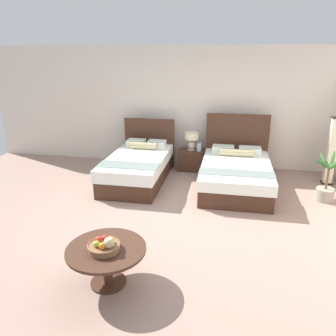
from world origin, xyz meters
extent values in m
cube|color=gray|center=(0.00, 0.00, -0.01)|extent=(10.09, 9.74, 0.02)
cube|color=beige|center=(0.00, 3.07, 1.36)|extent=(10.09, 0.12, 2.73)
cube|color=#41261A|center=(-1.00, 1.63, 0.16)|extent=(1.09, 2.07, 0.33)
cube|color=white|center=(-1.00, 1.63, 0.44)|extent=(1.13, 2.11, 0.23)
cube|color=#41261A|center=(-1.00, 2.69, 0.57)|extent=(1.17, 0.06, 1.13)
cube|color=white|center=(-1.24, 2.40, 0.63)|extent=(0.39, 0.30, 0.14)
cube|color=white|center=(-0.76, 2.40, 0.63)|extent=(0.39, 0.30, 0.14)
cylinder|color=tan|center=(-1.00, 2.16, 0.64)|extent=(0.60, 0.15, 0.15)
cube|color=slate|center=(-1.00, 1.02, 0.57)|extent=(1.15, 0.42, 0.01)
cube|color=#41261A|center=(1.00, 1.63, 0.16)|extent=(1.29, 2.06, 0.31)
cube|color=white|center=(1.00, 1.63, 0.42)|extent=(1.33, 2.10, 0.20)
cube|color=#41261A|center=(1.00, 2.69, 0.65)|extent=(1.37, 0.06, 1.31)
cube|color=white|center=(0.72, 2.40, 0.59)|extent=(0.46, 0.30, 0.14)
cube|color=white|center=(1.28, 2.40, 0.59)|extent=(0.46, 0.30, 0.14)
cylinder|color=tan|center=(1.00, 2.16, 0.59)|extent=(0.71, 0.15, 0.15)
cube|color=slate|center=(1.00, 1.09, 0.52)|extent=(1.35, 0.37, 0.01)
cube|color=#41261A|center=(0.00, 2.58, 0.24)|extent=(0.58, 0.41, 0.47)
sphere|color=tan|center=(0.00, 2.36, 0.31)|extent=(0.02, 0.02, 0.02)
cylinder|color=beige|center=(0.00, 2.60, 0.48)|extent=(0.16, 0.16, 0.02)
ellipsoid|color=beige|center=(0.00, 2.60, 0.59)|extent=(0.16, 0.16, 0.19)
cylinder|color=#99844C|center=(0.00, 2.60, 0.70)|extent=(0.02, 0.02, 0.04)
cylinder|color=beige|center=(0.00, 2.60, 0.80)|extent=(0.31, 0.31, 0.15)
cylinder|color=#B4B4C5|center=(0.18, 2.54, 0.56)|extent=(0.11, 0.11, 0.17)
torus|color=#B4B4C5|center=(0.18, 2.54, 0.65)|extent=(0.10, 0.10, 0.01)
cylinder|color=#41261A|center=(-0.46, -1.57, 0.01)|extent=(0.42, 0.42, 0.02)
cylinder|color=#41261A|center=(-0.46, -1.57, 0.22)|extent=(0.11, 0.11, 0.44)
cylinder|color=#41261A|center=(-0.46, -1.57, 0.46)|extent=(0.91, 0.91, 0.04)
cylinder|color=brown|center=(-0.46, -1.61, 0.51)|extent=(0.35, 0.35, 0.07)
torus|color=brown|center=(-0.46, -1.61, 0.55)|extent=(0.37, 0.37, 0.02)
sphere|color=#92B13F|center=(-0.52, -1.66, 0.58)|extent=(0.07, 0.07, 0.07)
sphere|color=orange|center=(-0.45, -1.69, 0.58)|extent=(0.08, 0.08, 0.08)
sphere|color=#C0B985|center=(-0.39, -1.64, 0.60)|extent=(0.12, 0.12, 0.12)
sphere|color=gold|center=(-0.40, -1.56, 0.58)|extent=(0.08, 0.08, 0.08)
sphere|color=red|center=(-0.47, -1.53, 0.58)|extent=(0.08, 0.08, 0.08)
sphere|color=red|center=(-0.54, -1.58, 0.58)|extent=(0.08, 0.08, 0.08)
cube|color=black|center=(2.87, 2.27, 0.01)|extent=(0.20, 0.20, 0.03)
cube|color=#F6E3C3|center=(2.87, 2.27, 0.70)|extent=(0.16, 0.16, 1.33)
cylinder|color=gray|center=(2.61, 1.37, 0.11)|extent=(0.32, 0.32, 0.23)
cylinder|color=brown|center=(2.61, 1.37, 0.42)|extent=(0.04, 0.04, 0.38)
ellipsoid|color=#366930|center=(2.68, 1.50, 0.75)|extent=(0.18, 0.31, 0.33)
ellipsoid|color=#366930|center=(2.54, 1.47, 0.72)|extent=(0.19, 0.25, 0.29)
ellipsoid|color=#366930|center=(2.49, 1.36, 0.70)|extent=(0.29, 0.09, 0.23)
ellipsoid|color=#366930|center=(2.54, 1.29, 0.71)|extent=(0.19, 0.21, 0.27)
ellipsoid|color=#366930|center=(2.67, 1.27, 0.72)|extent=(0.17, 0.27, 0.29)
camera|label=1|loc=(0.83, -4.59, 2.56)|focal=35.26mm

